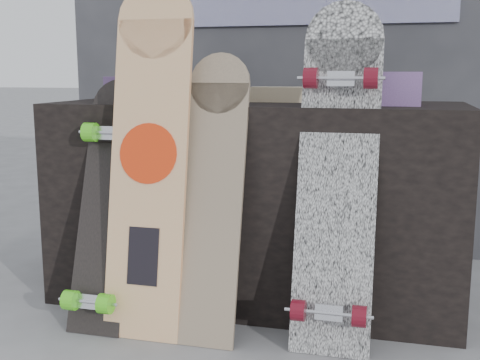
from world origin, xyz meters
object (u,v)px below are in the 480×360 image
(vendor_table, at_px, (256,202))
(skateboard_dark, at_px, (106,200))
(longboard_geisha, at_px, (149,148))
(longboard_cascadia, at_px, (337,169))
(longboard_celtic, at_px, (213,188))

(vendor_table, distance_m, skateboard_dark, 0.61)
(longboard_geisha, xyz_separation_m, skateboard_dark, (-0.18, 0.01, -0.20))
(vendor_table, height_order, longboard_geisha, longboard_geisha)
(longboard_geisha, bearing_deg, vendor_table, 52.39)
(vendor_table, distance_m, longboard_cascadia, 0.53)
(longboard_cascadia, bearing_deg, longboard_geisha, -175.41)
(longboard_geisha, relative_size, skateboard_dark, 1.38)
(longboard_geisha, height_order, longboard_cascadia, longboard_geisha)
(skateboard_dark, bearing_deg, longboard_celtic, 0.83)
(longboard_geisha, height_order, longboard_celtic, longboard_geisha)
(skateboard_dark, bearing_deg, vendor_table, 38.47)
(longboard_celtic, height_order, skateboard_dark, longboard_celtic)
(longboard_geisha, distance_m, skateboard_dark, 0.27)
(vendor_table, height_order, skateboard_dark, skateboard_dark)
(longboard_celtic, bearing_deg, longboard_geisha, -177.08)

